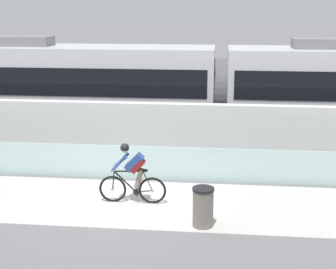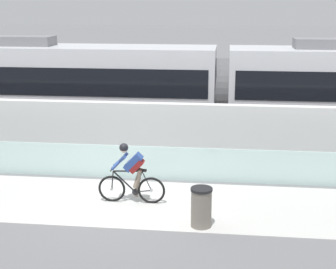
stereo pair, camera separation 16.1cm
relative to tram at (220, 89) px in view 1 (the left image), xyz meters
The scene contains 9 objects.
ground_plane 7.53m from the tram, 110.03° to the right, with size 200.00×200.00×0.00m, color slate.
bike_path_deck 7.53m from the tram, 110.03° to the right, with size 32.00×3.20×0.01m, color beige.
glass_parapet 5.76m from the tram, 116.54° to the right, with size 32.00×0.05×1.01m, color silver.
concrete_barrier_wall 4.16m from the tram, 127.97° to the right, with size 32.00×0.36×1.94m, color silver.
tram_rail_near 3.21m from the tram, 163.97° to the right, with size 32.00×0.08×0.01m, color #595654.
tram_rail_far 3.21m from the tram, 163.97° to the left, with size 32.00×0.08×0.01m, color #595654.
tram is the anchor object (origin of this frame).
cyclist_on_bike 7.28m from the tram, 107.71° to the right, with size 1.77×0.58×1.61m.
trash_bin 8.23m from the tram, 92.21° to the right, with size 0.51×0.51×0.96m.
Camera 1 is at (2.52, -12.15, 5.11)m, focal length 53.90 mm.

